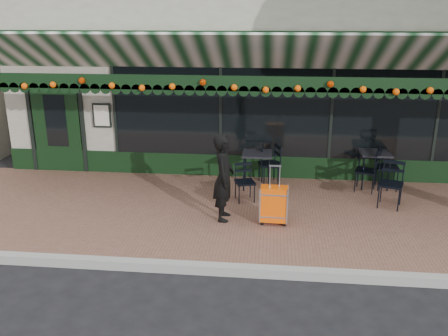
# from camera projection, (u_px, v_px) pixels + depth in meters

# --- Properties ---
(ground) EXTENTS (80.00, 80.00, 0.00)m
(ground) POSITION_uv_depth(u_px,v_px,m) (258.00, 273.00, 7.07)
(ground) COLOR black
(ground) RESTS_ON ground
(sidewalk) EXTENTS (18.00, 4.00, 0.15)m
(sidewalk) POSITION_uv_depth(u_px,v_px,m) (262.00, 215.00, 8.94)
(sidewalk) COLOR brown
(sidewalk) RESTS_ON ground
(curb) EXTENTS (18.00, 0.16, 0.15)m
(curb) POSITION_uv_depth(u_px,v_px,m) (258.00, 271.00, 6.97)
(curb) COLOR #9E9E99
(curb) RESTS_ON ground
(restaurant_building) EXTENTS (12.00, 9.60, 4.50)m
(restaurant_building) POSITION_uv_depth(u_px,v_px,m) (269.00, 65.00, 13.78)
(restaurant_building) COLOR gray
(restaurant_building) RESTS_ON ground
(woman) EXTENTS (0.38, 0.57, 1.57)m
(woman) POSITION_uv_depth(u_px,v_px,m) (224.00, 178.00, 8.35)
(woman) COLOR black
(woman) RESTS_ON sidewalk
(suitcase) EXTENTS (0.48, 0.28, 1.07)m
(suitcase) POSITION_uv_depth(u_px,v_px,m) (274.00, 205.00, 8.28)
(suitcase) COLOR #FF5708
(suitcase) RESTS_ON sidewalk
(cafe_table_a) EXTENTS (0.62, 0.62, 0.77)m
(cafe_table_a) POSITION_uv_depth(u_px,v_px,m) (375.00, 156.00, 9.98)
(cafe_table_a) COLOR black
(cafe_table_a) RESTS_ON sidewalk
(cafe_table_b) EXTENTS (0.62, 0.62, 0.76)m
(cafe_table_b) POSITION_uv_depth(u_px,v_px,m) (257.00, 156.00, 9.94)
(cafe_table_b) COLOR black
(cafe_table_b) RESTS_ON sidewalk
(chair_a_left) EXTENTS (0.53, 0.53, 0.85)m
(chair_a_left) POSITION_uv_depth(u_px,v_px,m) (366.00, 171.00, 9.82)
(chair_a_left) COLOR black
(chair_a_left) RESTS_ON sidewalk
(chair_a_right) EXTENTS (0.48, 0.48, 0.91)m
(chair_a_right) POSITION_uv_depth(u_px,v_px,m) (388.00, 168.00, 9.94)
(chair_a_right) COLOR black
(chair_a_right) RESTS_ON sidewalk
(chair_a_front) EXTENTS (0.57, 0.57, 0.89)m
(chair_a_front) POSITION_uv_depth(u_px,v_px,m) (391.00, 185.00, 8.99)
(chair_a_front) COLOR black
(chair_a_front) RESTS_ON sidewalk
(chair_b_left) EXTENTS (0.55, 0.55, 0.86)m
(chair_b_left) POSITION_uv_depth(u_px,v_px,m) (269.00, 164.00, 10.28)
(chair_b_left) COLOR black
(chair_b_left) RESTS_ON sidewalk
(chair_b_right) EXTENTS (0.43, 0.43, 0.85)m
(chair_b_right) POSITION_uv_depth(u_px,v_px,m) (270.00, 165.00, 10.23)
(chair_b_right) COLOR black
(chair_b_right) RESTS_ON sidewalk
(chair_b_front) EXTENTS (0.48, 0.48, 0.75)m
(chair_b_front) POSITION_uv_depth(u_px,v_px,m) (245.00, 183.00, 9.31)
(chair_b_front) COLOR black
(chair_b_front) RESTS_ON sidewalk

